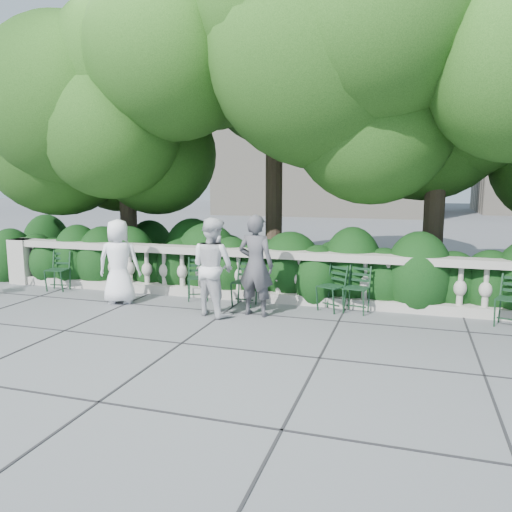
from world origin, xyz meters
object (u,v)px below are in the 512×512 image
(person_businessman, at_px, (119,262))
(person_casual_man, at_px, (213,267))
(chair_a, at_px, (198,302))
(chair_e, at_px, (506,329))
(chair_b, at_px, (55,292))
(chair_c, at_px, (326,312))
(chair_d, at_px, (241,308))
(person_woman_grey, at_px, (256,265))
(chair_f, at_px, (353,315))

(person_businessman, relative_size, person_casual_man, 0.94)
(chair_a, bearing_deg, chair_e, -23.08)
(chair_b, xyz_separation_m, chair_c, (5.68, 0.08, 0.00))
(chair_d, bearing_deg, person_casual_man, -115.14)
(chair_b, height_order, person_businessman, person_businessman)
(chair_c, distance_m, person_casual_man, 2.16)
(chair_e, distance_m, person_casual_man, 4.84)
(chair_b, height_order, person_woman_grey, person_woman_grey)
(chair_b, height_order, chair_e, same)
(chair_c, height_order, person_woman_grey, person_woman_grey)
(person_businessman, distance_m, person_casual_man, 2.02)
(chair_e, xyz_separation_m, person_businessman, (-6.73, -0.36, 0.80))
(chair_b, relative_size, person_businessman, 0.53)
(chair_b, xyz_separation_m, person_casual_man, (3.83, -0.64, 0.85))
(chair_e, bearing_deg, person_woman_grey, -152.91)
(chair_e, xyz_separation_m, person_woman_grey, (-4.02, -0.41, 0.87))
(chair_a, height_order, chair_e, same)
(chair_a, bearing_deg, chair_b, 160.29)
(chair_a, xyz_separation_m, chair_c, (2.47, -0.02, 0.00))
(person_woman_grey, bearing_deg, person_businessman, 5.62)
(chair_c, height_order, person_businessman, person_businessman)
(chair_b, distance_m, person_businessman, 2.04)
(chair_e, height_order, chair_f, same)
(chair_a, height_order, person_businessman, person_businessman)
(chair_d, bearing_deg, chair_b, -177.91)
(chair_a, relative_size, person_woman_grey, 0.48)
(chair_b, relative_size, chair_e, 1.00)
(chair_f, bearing_deg, person_woman_grey, -151.44)
(chair_e, relative_size, person_casual_man, 0.50)
(chair_d, distance_m, chair_e, 4.42)
(chair_b, height_order, chair_d, same)
(person_woman_grey, bearing_deg, chair_d, -38.05)
(chair_e, distance_m, person_businessman, 6.79)
(chair_b, xyz_separation_m, person_woman_grey, (4.55, -0.45, 0.87))
(person_woman_grey, height_order, person_casual_man, person_woman_grey)
(chair_b, bearing_deg, person_woman_grey, -14.63)
(chair_c, distance_m, chair_e, 2.88)
(chair_d, bearing_deg, chair_a, 173.31)
(chair_f, xyz_separation_m, person_casual_man, (-2.33, -0.71, 0.85))
(chair_c, xyz_separation_m, person_woman_grey, (-1.13, -0.53, 0.87))
(chair_d, distance_m, person_businessman, 2.47)
(chair_f, bearing_deg, person_casual_man, -152.34)
(chair_d, bearing_deg, person_businessman, -168.50)
(chair_f, distance_m, person_casual_man, 2.58)
(chair_a, bearing_deg, person_woman_grey, -44.10)
(chair_a, distance_m, person_businessman, 1.68)
(chair_d, distance_m, person_woman_grey, 1.04)
(chair_f, xyz_separation_m, person_businessman, (-4.34, -0.47, 0.80))
(person_casual_man, bearing_deg, person_woman_grey, -141.77)
(chair_d, bearing_deg, chair_e, 3.00)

